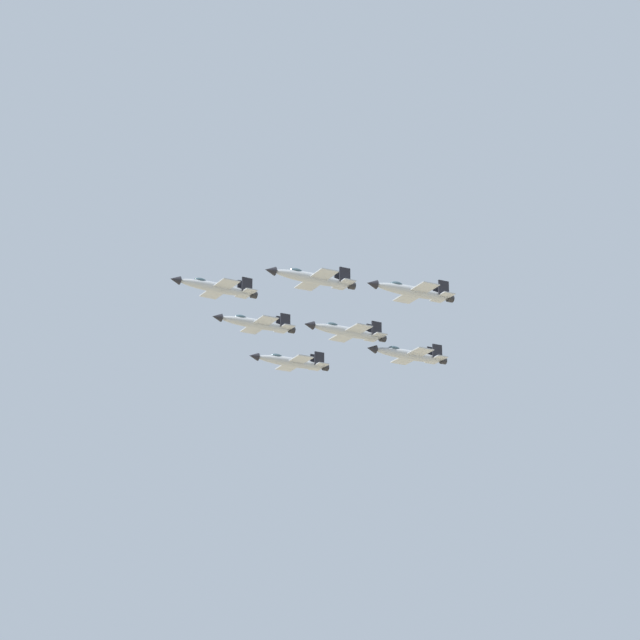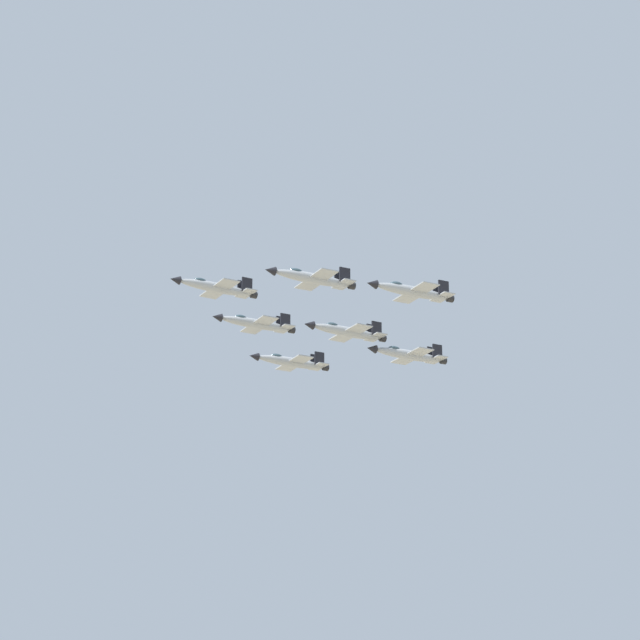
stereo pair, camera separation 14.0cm
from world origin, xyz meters
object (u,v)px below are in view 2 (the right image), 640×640
(jet_slot_rear, at_px, (347,331))
(jet_trailing, at_px, (409,355))
(jet_lead, at_px, (216,287))
(jet_left_wingman, at_px, (312,278))
(jet_right_wingman, at_px, (256,323))
(jet_left_outer, at_px, (412,291))
(jet_right_outer, at_px, (291,362))

(jet_slot_rear, xyz_separation_m, jet_trailing, (8.43, 10.18, -2.41))
(jet_lead, xyz_separation_m, jet_left_wingman, (17.08, 3.01, 0.33))
(jet_lead, relative_size, jet_right_wingman, 1.00)
(jet_left_wingman, bearing_deg, jet_slot_rear, -138.55)
(jet_right_wingman, xyz_separation_m, jet_slot_rear, (17.09, 3.01, -2.83))
(jet_left_wingman, distance_m, jet_left_outer, 17.76)
(jet_left_outer, xyz_separation_m, jet_trailing, (-8.87, 24.52, -2.83))
(jet_left_outer, height_order, jet_trailing, jet_left_outer)
(jet_left_wingman, height_order, jet_right_outer, jet_left_wingman)
(jet_lead, relative_size, jet_slot_rear, 0.97)
(jet_left_wingman, relative_size, jet_slot_rear, 0.99)
(jet_lead, height_order, jet_left_wingman, jet_left_wingman)
(jet_left_wingman, height_order, jet_right_wingman, jet_left_wingman)
(jet_left_wingman, height_order, jet_trailing, jet_left_wingman)
(jet_left_wingman, bearing_deg, jet_right_wingman, -88.92)
(jet_slot_rear, bearing_deg, jet_trailing, 178.89)
(jet_right_wingman, xyz_separation_m, jet_left_outer, (34.39, -11.33, -2.41))
(jet_right_outer, relative_size, jet_trailing, 1.01)
(jet_left_wingman, relative_size, jet_right_wingman, 1.02)
(jet_trailing, bearing_deg, jet_right_outer, -59.03)
(jet_right_outer, distance_m, jet_slot_rear, 22.48)
(jet_left_wingman, relative_size, jet_right_outer, 1.00)
(jet_right_outer, xyz_separation_m, jet_trailing, (25.74, -4.16, -2.89))
(jet_left_outer, bearing_deg, jet_right_wingman, -67.48)
(jet_lead, distance_m, jet_right_wingman, 17.38)
(jet_left_wingman, xyz_separation_m, jet_slot_rear, (-0.22, 17.35, -4.21))
(jet_lead, bearing_deg, jet_left_wingman, 138.51)
(jet_left_wingman, xyz_separation_m, jet_right_outer, (-17.52, 31.68, -3.72))
(jet_right_wingman, distance_m, jet_trailing, 29.20)
(jet_lead, distance_m, jet_left_wingman, 17.35)
(jet_right_wingman, bearing_deg, jet_left_outer, 111.88)
(jet_right_wingman, distance_m, jet_left_outer, 36.29)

